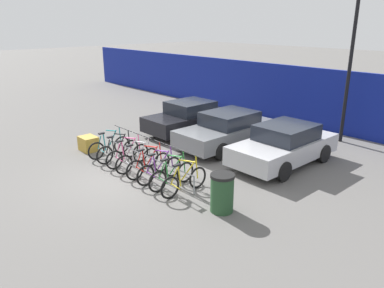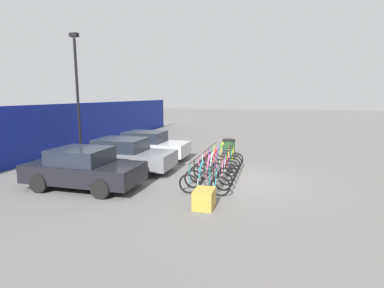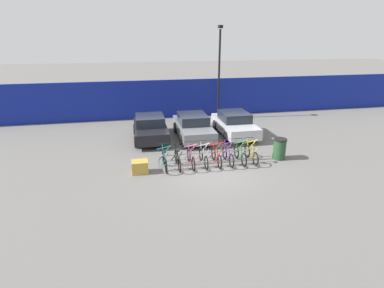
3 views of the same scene
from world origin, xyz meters
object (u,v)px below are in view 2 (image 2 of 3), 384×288
bicycle_purple (220,163)px  bicycle_yellow (224,158)px  bicycle_pink (212,174)px  bicycle_red (218,166)px  car_silver (147,145)px  trash_bin (229,149)px  lamp_post (77,89)px  cargo_crate (204,199)px  bicycle_teal (204,184)px  bicycle_green (222,160)px  bike_rack (212,165)px  car_grey (123,155)px  bicycle_black (208,179)px  car_black (84,168)px  bicycle_silver (215,170)px

bicycle_purple → bicycle_yellow: (1.16, 0.00, 0.00)m
bicycle_pink → bicycle_yellow: 2.93m
bicycle_red → bicycle_purple: bearing=0.6°
car_silver → trash_bin: (0.91, -4.03, -0.17)m
bicycle_yellow → lamp_post: size_ratio=0.27×
trash_bin → cargo_crate: trash_bin is taller
bicycle_teal → bicycle_red: size_ratio=1.00×
bicycle_green → lamp_post: lamp_post is taller
bike_rack → car_grey: 3.87m
bicycle_black → bicycle_red: same height
cargo_crate → car_grey: bearing=52.7°
bicycle_pink → trash_bin: (4.39, 0.02, 0.14)m
bicycle_green → lamp_post: 8.66m
lamp_post → car_black: bearing=-143.7°
bicycle_black → bicycle_green: same height
lamp_post → bicycle_black: bearing=-117.7°
lamp_post → trash_bin: (0.82, -7.95, -3.01)m
bicycle_teal → bicycle_green: (3.59, 0.00, 0.00)m
car_black → car_grey: same height
bicycle_red → bicycle_yellow: size_ratio=1.00×
bicycle_teal → bicycle_red: (2.43, 0.00, 0.00)m
bicycle_green → bicycle_black: bearing=-177.0°
bicycle_silver → bicycle_green: (1.78, 0.00, 0.00)m
bicycle_purple → car_grey: size_ratio=0.40×
bicycle_red → bicycle_teal: bearing=-179.4°
bicycle_teal → bicycle_red: 2.43m
car_black → bicycle_purple: bearing=-51.6°
bike_rack → lamp_post: bearing=70.9°
car_grey → bicycle_silver: bearing=-94.7°
bicycle_pink → lamp_post: (3.57, 7.97, 3.15)m
bicycle_red → lamp_post: lamp_post is taller
bicycle_black → bicycle_teal: bearing=-177.5°
trash_bin → bicycle_silver: bearing=-179.7°
car_grey → bicycle_yellow: bearing=-63.3°
car_black → bicycle_red: bearing=-56.6°
bike_rack → bicycle_purple: bearing=-9.2°
bicycle_green → car_grey: 4.28m
car_silver → trash_bin: bearing=-77.2°
car_grey → bike_rack: bearing=-90.9°
bicycle_purple → car_black: (-3.33, 4.20, 0.31)m
bicycle_red → bicycle_purple: (0.56, 0.00, 0.00)m
bike_rack → bicycle_green: size_ratio=2.74×
bicycle_teal → trash_bin: bicycle_teal is taller
bicycle_black → car_grey: 4.31m
bike_rack → bicycle_teal: bearing=-175.9°
bicycle_purple → bicycle_yellow: same height
bicycle_red → car_grey: bearing=94.8°
car_black → car_grey: (2.48, -0.19, 0.00)m
bike_rack → bicycle_purple: (0.92, -0.15, -0.12)m
bicycle_red → bike_rack: bearing=157.8°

